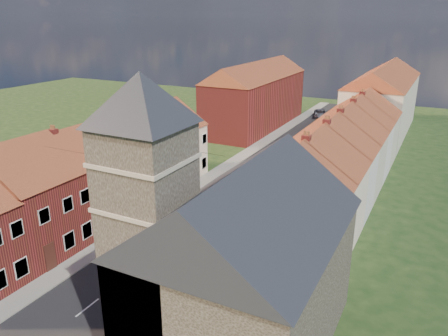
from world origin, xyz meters
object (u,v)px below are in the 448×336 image
(church, at_px, (231,250))
(lamppost, at_px, (186,163))
(car_mid, at_px, (183,197))
(car_near, at_px, (140,232))
(car_distant, at_px, (321,114))
(pedestrian_right, at_px, (187,286))

(church, relative_size, lamppost, 2.53)
(church, height_order, car_mid, church)
(car_near, xyz_separation_m, car_distant, (0.76, 51.03, -0.06))
(church, distance_m, pedestrian_right, 6.89)
(lamppost, relative_size, car_near, 1.38)
(church, relative_size, car_mid, 3.61)
(car_mid, xyz_separation_m, pedestrian_right, (8.30, -12.70, 0.27))
(church, height_order, car_distant, church)
(car_mid, bearing_deg, car_near, -69.65)
(pedestrian_right, bearing_deg, car_near, -49.15)
(car_mid, distance_m, car_distant, 43.23)
(lamppost, height_order, pedestrian_right, lamppost)
(lamppost, distance_m, pedestrian_right, 17.12)
(church, bearing_deg, car_distant, 100.65)
(church, height_order, pedestrian_right, church)
(car_near, relative_size, car_mid, 1.03)
(lamppost, height_order, car_mid, lamppost)
(car_near, relative_size, pedestrian_right, 2.57)
(church, height_order, car_near, church)
(car_distant, bearing_deg, car_near, -107.93)
(church, distance_m, car_near, 14.65)
(car_near, height_order, car_distant, car_near)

